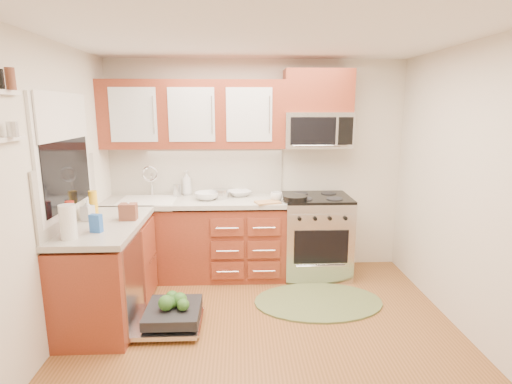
{
  "coord_description": "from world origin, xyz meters",
  "views": [
    {
      "loc": [
        -0.21,
        -3.02,
        1.95
      ],
      "look_at": [
        -0.05,
        0.85,
        1.13
      ],
      "focal_mm": 28.0,
      "sensor_mm": 36.0,
      "label": 1
    }
  ],
  "objects_px": {
    "range": "(316,236)",
    "paper_towel_roll": "(68,222)",
    "microwave": "(317,130)",
    "bowl_b": "(207,196)",
    "upper_cabinets": "(193,115)",
    "skillet": "(295,198)",
    "rug": "(318,302)",
    "cup": "(276,197)",
    "stock_pot": "(221,194)",
    "cutting_board": "(268,202)",
    "sink": "(149,211)",
    "dishwasher": "(169,317)",
    "bowl_a": "(239,193)"
  },
  "relations": [
    {
      "from": "range",
      "to": "paper_towel_roll",
      "type": "bearing_deg",
      "value": -149.21
    },
    {
      "from": "microwave",
      "to": "bowl_b",
      "type": "bearing_deg",
      "value": -174.18
    },
    {
      "from": "upper_cabinets",
      "to": "skillet",
      "type": "xyz_separation_m",
      "value": [
        1.12,
        -0.33,
        -0.9
      ]
    },
    {
      "from": "microwave",
      "to": "bowl_b",
      "type": "height_order",
      "value": "microwave"
    },
    {
      "from": "rug",
      "to": "cup",
      "type": "height_order",
      "value": "cup"
    },
    {
      "from": "stock_pot",
      "to": "cup",
      "type": "height_order",
      "value": "stock_pot"
    },
    {
      "from": "cutting_board",
      "to": "microwave",
      "type": "bearing_deg",
      "value": 29.42
    },
    {
      "from": "sink",
      "to": "dishwasher",
      "type": "xyz_separation_m",
      "value": [
        0.39,
        -1.12,
        -0.7
      ]
    },
    {
      "from": "microwave",
      "to": "sink",
      "type": "relative_size",
      "value": 1.23
    },
    {
      "from": "microwave",
      "to": "rug",
      "type": "distance_m",
      "value": 1.9
    },
    {
      "from": "range",
      "to": "dishwasher",
      "type": "xyz_separation_m",
      "value": [
        -1.54,
        -1.13,
        -0.38
      ]
    },
    {
      "from": "upper_cabinets",
      "to": "skillet",
      "type": "bearing_deg",
      "value": -16.28
    },
    {
      "from": "upper_cabinets",
      "to": "microwave",
      "type": "bearing_deg",
      "value": -1.02
    },
    {
      "from": "range",
      "to": "dishwasher",
      "type": "bearing_deg",
      "value": -143.73
    },
    {
      "from": "range",
      "to": "stock_pot",
      "type": "relative_size",
      "value": 5.17
    },
    {
      "from": "microwave",
      "to": "skillet",
      "type": "xyz_separation_m",
      "value": [
        -0.28,
        -0.3,
        -0.72
      ]
    },
    {
      "from": "upper_cabinets",
      "to": "dishwasher",
      "type": "height_order",
      "value": "upper_cabinets"
    },
    {
      "from": "bowl_b",
      "to": "microwave",
      "type": "bearing_deg",
      "value": 5.82
    },
    {
      "from": "sink",
      "to": "cutting_board",
      "type": "relative_size",
      "value": 2.35
    },
    {
      "from": "bowl_a",
      "to": "skillet",
      "type": "bearing_deg",
      "value": -29.94
    },
    {
      "from": "skillet",
      "to": "stock_pot",
      "type": "height_order",
      "value": "stock_pot"
    },
    {
      "from": "microwave",
      "to": "dishwasher",
      "type": "xyz_separation_m",
      "value": [
        -1.54,
        -1.25,
        -1.6
      ]
    },
    {
      "from": "dishwasher",
      "to": "upper_cabinets",
      "type": "bearing_deg",
      "value": 83.96
    },
    {
      "from": "microwave",
      "to": "stock_pot",
      "type": "relative_size",
      "value": 4.13
    },
    {
      "from": "skillet",
      "to": "cup",
      "type": "bearing_deg",
      "value": 161.04
    },
    {
      "from": "upper_cabinets",
      "to": "skillet",
      "type": "relative_size",
      "value": 7.57
    },
    {
      "from": "bowl_b",
      "to": "upper_cabinets",
      "type": "bearing_deg",
      "value": 132.19
    },
    {
      "from": "cutting_board",
      "to": "bowl_b",
      "type": "relative_size",
      "value": 0.96
    },
    {
      "from": "bowl_a",
      "to": "range",
      "type": "bearing_deg",
      "value": -10.77
    },
    {
      "from": "upper_cabinets",
      "to": "paper_towel_roll",
      "type": "height_order",
      "value": "upper_cabinets"
    },
    {
      "from": "dishwasher",
      "to": "bowl_a",
      "type": "distance_m",
      "value": 1.69
    },
    {
      "from": "skillet",
      "to": "stock_pot",
      "type": "relative_size",
      "value": 1.47
    },
    {
      "from": "dishwasher",
      "to": "stock_pot",
      "type": "distance_m",
      "value": 1.53
    },
    {
      "from": "upper_cabinets",
      "to": "paper_towel_roll",
      "type": "distance_m",
      "value": 1.9
    },
    {
      "from": "upper_cabinets",
      "to": "bowl_a",
      "type": "height_order",
      "value": "upper_cabinets"
    },
    {
      "from": "cup",
      "to": "bowl_a",
      "type": "bearing_deg",
      "value": 145.45
    },
    {
      "from": "upper_cabinets",
      "to": "bowl_a",
      "type": "bearing_deg",
      "value": 2.8
    },
    {
      "from": "skillet",
      "to": "bowl_a",
      "type": "xyz_separation_m",
      "value": [
        -0.61,
        0.35,
        -0.02
      ]
    },
    {
      "from": "dishwasher",
      "to": "rug",
      "type": "xyz_separation_m",
      "value": [
        1.44,
        0.4,
        -0.09
      ]
    },
    {
      "from": "dishwasher",
      "to": "range",
      "type": "bearing_deg",
      "value": 36.27
    },
    {
      "from": "microwave",
      "to": "upper_cabinets",
      "type": "bearing_deg",
      "value": 178.98
    },
    {
      "from": "cutting_board",
      "to": "cup",
      "type": "height_order",
      "value": "cup"
    },
    {
      "from": "cutting_board",
      "to": "bowl_b",
      "type": "bearing_deg",
      "value": 163.54
    },
    {
      "from": "rug",
      "to": "stock_pot",
      "type": "relative_size",
      "value": 7.11
    },
    {
      "from": "microwave",
      "to": "bowl_b",
      "type": "xyz_separation_m",
      "value": [
        -1.27,
        -0.13,
        -0.73
      ]
    },
    {
      "from": "dishwasher",
      "to": "skillet",
      "type": "xyz_separation_m",
      "value": [
        1.26,
        0.95,
        0.88
      ]
    },
    {
      "from": "range",
      "to": "cutting_board",
      "type": "bearing_deg",
      "value": -160.26
    },
    {
      "from": "cutting_board",
      "to": "cup",
      "type": "bearing_deg",
      "value": 42.15
    },
    {
      "from": "upper_cabinets",
      "to": "stock_pot",
      "type": "xyz_separation_m",
      "value": [
        0.29,
        -0.11,
        -0.89
      ]
    },
    {
      "from": "dishwasher",
      "to": "paper_towel_roll",
      "type": "height_order",
      "value": "paper_towel_roll"
    }
  ]
}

